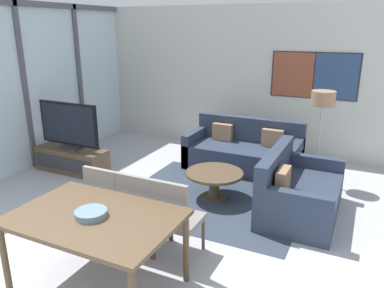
{
  "coord_description": "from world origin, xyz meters",
  "views": [
    {
      "loc": [
        2.33,
        -1.78,
        2.39
      ],
      "look_at": [
        0.34,
        2.34,
        0.95
      ],
      "focal_mm": 35.0,
      "sensor_mm": 36.0,
      "label": 1
    }
  ],
  "objects_px": {
    "dining_chair_centre": "(141,207)",
    "fruit_bowl": "(91,213)",
    "sofa_main": "(244,153)",
    "coffee_table": "(214,178)",
    "television": "(69,126)",
    "dining_chair_right": "(175,216)",
    "tv_console": "(72,160)",
    "floor_lamp": "(323,106)",
    "dining_chair_left": "(109,200)",
    "dining_table": "(95,223)",
    "sofa_side": "(295,194)"
  },
  "relations": [
    {
      "from": "tv_console",
      "to": "dining_chair_centre",
      "type": "height_order",
      "value": "dining_chair_centre"
    },
    {
      "from": "tv_console",
      "to": "sofa_main",
      "type": "xyz_separation_m",
      "value": [
        2.59,
        1.46,
        0.07
      ]
    },
    {
      "from": "sofa_main",
      "to": "dining_chair_right",
      "type": "xyz_separation_m",
      "value": [
        0.2,
        -2.93,
        0.23
      ]
    },
    {
      "from": "sofa_main",
      "to": "floor_lamp",
      "type": "bearing_deg",
      "value": -7.49
    },
    {
      "from": "sofa_side",
      "to": "dining_chair_left",
      "type": "xyz_separation_m",
      "value": [
        -1.8,
        -1.61,
        0.24
      ]
    },
    {
      "from": "dining_chair_left",
      "to": "coffee_table",
      "type": "bearing_deg",
      "value": 67.32
    },
    {
      "from": "dining_table",
      "to": "sofa_side",
      "type": "bearing_deg",
      "value": 59.66
    },
    {
      "from": "tv_console",
      "to": "dining_table",
      "type": "height_order",
      "value": "dining_table"
    },
    {
      "from": "fruit_bowl",
      "to": "tv_console",
      "type": "bearing_deg",
      "value": 136.49
    },
    {
      "from": "dining_chair_centre",
      "to": "fruit_bowl",
      "type": "xyz_separation_m",
      "value": [
        -0.01,
        -0.76,
        0.29
      ]
    },
    {
      "from": "dining_table",
      "to": "coffee_table",
      "type": "bearing_deg",
      "value": 84.33
    },
    {
      "from": "coffee_table",
      "to": "fruit_bowl",
      "type": "height_order",
      "value": "fruit_bowl"
    },
    {
      "from": "tv_console",
      "to": "fruit_bowl",
      "type": "relative_size",
      "value": 4.47
    },
    {
      "from": "coffee_table",
      "to": "dining_chair_left",
      "type": "bearing_deg",
      "value": -112.68
    },
    {
      "from": "sofa_side",
      "to": "dining_chair_left",
      "type": "distance_m",
      "value": 2.42
    },
    {
      "from": "dining_chair_left",
      "to": "dining_chair_right",
      "type": "relative_size",
      "value": 1.0
    },
    {
      "from": "dining_table",
      "to": "dining_chair_right",
      "type": "distance_m",
      "value": 0.86
    },
    {
      "from": "sofa_main",
      "to": "floor_lamp",
      "type": "distance_m",
      "value": 1.59
    },
    {
      "from": "sofa_main",
      "to": "dining_chair_centre",
      "type": "distance_m",
      "value": 2.95
    },
    {
      "from": "tv_console",
      "to": "television",
      "type": "relative_size",
      "value": 1.1
    },
    {
      "from": "fruit_bowl",
      "to": "dining_chair_left",
      "type": "bearing_deg",
      "value": 118.51
    },
    {
      "from": "dining_chair_right",
      "to": "fruit_bowl",
      "type": "height_order",
      "value": "dining_chair_right"
    },
    {
      "from": "television",
      "to": "dining_chair_centre",
      "type": "relative_size",
      "value": 1.27
    },
    {
      "from": "television",
      "to": "sofa_side",
      "type": "xyz_separation_m",
      "value": [
        3.73,
        0.14,
        -0.54
      ]
    },
    {
      "from": "dining_chair_right",
      "to": "sofa_main",
      "type": "bearing_deg",
      "value": 93.86
    },
    {
      "from": "dining_table",
      "to": "dining_chair_right",
      "type": "relative_size",
      "value": 1.63
    },
    {
      "from": "television",
      "to": "dining_chair_centre",
      "type": "distance_m",
      "value": 2.8
    },
    {
      "from": "sofa_main",
      "to": "coffee_table",
      "type": "bearing_deg",
      "value": -90.0
    },
    {
      "from": "dining_chair_centre",
      "to": "fruit_bowl",
      "type": "distance_m",
      "value": 0.81
    },
    {
      "from": "sofa_main",
      "to": "coffee_table",
      "type": "distance_m",
      "value": 1.37
    },
    {
      "from": "dining_table",
      "to": "dining_chair_centre",
      "type": "relative_size",
      "value": 1.63
    },
    {
      "from": "television",
      "to": "dining_table",
      "type": "relative_size",
      "value": 0.78
    },
    {
      "from": "floor_lamp",
      "to": "coffee_table",
      "type": "bearing_deg",
      "value": -135.85
    },
    {
      "from": "dining_chair_centre",
      "to": "dining_chair_right",
      "type": "relative_size",
      "value": 1.0
    },
    {
      "from": "floor_lamp",
      "to": "sofa_main",
      "type": "bearing_deg",
      "value": 172.51
    },
    {
      "from": "sofa_side",
      "to": "coffee_table",
      "type": "relative_size",
      "value": 1.83
    },
    {
      "from": "tv_console",
      "to": "dining_chair_right",
      "type": "xyz_separation_m",
      "value": [
        2.79,
        -1.47,
        0.3
      ]
    },
    {
      "from": "television",
      "to": "sofa_main",
      "type": "xyz_separation_m",
      "value": [
        2.59,
        1.46,
        -0.54
      ]
    },
    {
      "from": "dining_table",
      "to": "dining_chair_centre",
      "type": "distance_m",
      "value": 0.75
    },
    {
      "from": "tv_console",
      "to": "dining_table",
      "type": "relative_size",
      "value": 0.86
    },
    {
      "from": "television",
      "to": "dining_chair_right",
      "type": "relative_size",
      "value": 1.27
    },
    {
      "from": "dining_chair_right",
      "to": "floor_lamp",
      "type": "bearing_deg",
      "value": 69.38
    },
    {
      "from": "television",
      "to": "fruit_bowl",
      "type": "relative_size",
      "value": 4.08
    },
    {
      "from": "tv_console",
      "to": "coffee_table",
      "type": "relative_size",
      "value": 1.56
    },
    {
      "from": "tv_console",
      "to": "dining_chair_left",
      "type": "xyz_separation_m",
      "value": [
        1.93,
        -1.47,
        0.3
      ]
    },
    {
      "from": "dining_chair_centre",
      "to": "floor_lamp",
      "type": "distance_m",
      "value": 3.22
    },
    {
      "from": "dining_chair_left",
      "to": "dining_chair_centre",
      "type": "distance_m",
      "value": 0.43
    },
    {
      "from": "coffee_table",
      "to": "floor_lamp",
      "type": "distance_m",
      "value": 1.98
    },
    {
      "from": "television",
      "to": "dining_chair_centre",
      "type": "height_order",
      "value": "television"
    },
    {
      "from": "television",
      "to": "floor_lamp",
      "type": "distance_m",
      "value": 4.07
    }
  ]
}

